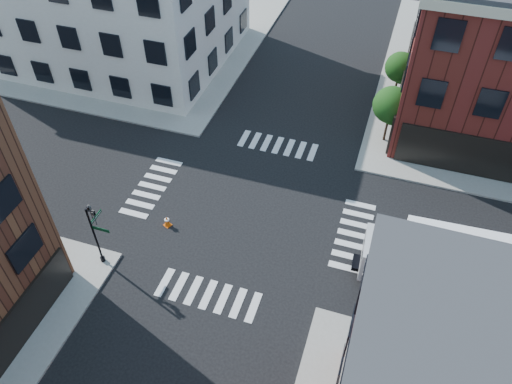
% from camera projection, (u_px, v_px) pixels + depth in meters
% --- Properties ---
extents(ground, '(120.00, 120.00, 0.00)m').
position_uv_depth(ground, '(248.00, 209.00, 32.89)').
color(ground, black).
rests_on(ground, ground).
extents(sidewalk_nw, '(30.00, 30.00, 0.15)m').
position_uv_depth(sidewalk_nw, '(122.00, 23.00, 51.72)').
color(sidewalk_nw, gray).
rests_on(sidewalk_nw, ground).
extents(tree_near, '(2.69, 2.69, 4.49)m').
position_uv_depth(tree_near, '(392.00, 107.00, 35.75)').
color(tree_near, black).
rests_on(tree_near, ground).
extents(tree_far, '(2.43, 2.43, 4.07)m').
position_uv_depth(tree_far, '(401.00, 69.00, 40.02)').
color(tree_far, black).
rests_on(tree_far, ground).
extents(signal_pole, '(1.29, 1.24, 4.60)m').
position_uv_depth(signal_pole, '(95.00, 229.00, 27.86)').
color(signal_pole, black).
rests_on(signal_pole, ground).
extents(box_truck, '(8.74, 3.01, 3.90)m').
position_uv_depth(box_truck, '(444.00, 264.00, 27.17)').
color(box_truck, white).
rests_on(box_truck, ground).
extents(traffic_cone, '(0.57, 0.57, 0.79)m').
position_uv_depth(traffic_cone, '(167.00, 221.00, 31.62)').
color(traffic_cone, '#E9590A').
rests_on(traffic_cone, ground).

